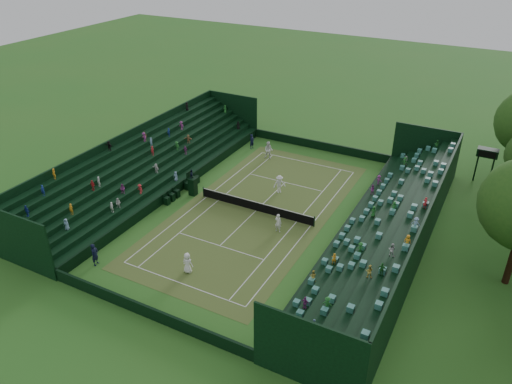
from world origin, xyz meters
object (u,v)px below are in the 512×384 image
at_px(tennis_net, 256,206).
at_px(player_near_west, 187,263).
at_px(player_far_east, 279,184).
at_px(player_near_east, 278,223).
at_px(player_far_west, 269,150).
at_px(umpire_chair, 193,184).

bearing_deg(tennis_net, player_near_west, -91.77).
bearing_deg(player_near_west, player_far_east, -94.27).
distance_m(tennis_net, player_near_west, 10.52).
relative_size(player_near_east, player_far_west, 0.87).
bearing_deg(player_far_east, tennis_net, -136.63).
height_order(player_near_east, player_far_east, player_far_east).
bearing_deg(player_near_west, player_near_east, -115.07).
bearing_deg(tennis_net, player_far_west, 110.99).
bearing_deg(umpire_chair, player_near_east, -11.15).
height_order(player_near_west, player_far_east, player_far_east).
bearing_deg(player_near_west, umpire_chair, -59.13).
relative_size(player_far_west, player_far_east, 1.08).
distance_m(player_near_west, player_near_east, 9.11).
bearing_deg(player_near_east, player_near_west, 69.31).
height_order(tennis_net, umpire_chair, umpire_chair).
bearing_deg(player_far_east, umpire_chair, 169.21).
xyz_separation_m(umpire_chair, player_far_west, (2.76, 10.98, -0.16)).
height_order(umpire_chair, player_near_west, umpire_chair).
xyz_separation_m(tennis_net, umpire_chair, (-6.92, -0.14, 0.64)).
bearing_deg(player_near_east, umpire_chair, -8.36).
relative_size(player_near_west, player_near_east, 0.99).
xyz_separation_m(tennis_net, player_far_west, (-4.16, 10.83, 0.48)).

